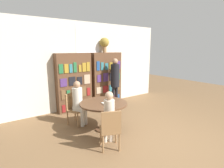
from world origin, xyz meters
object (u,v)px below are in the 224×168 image
Objects in this scene: bookshelf_right at (106,79)px; librarian_standing at (115,77)px; chair_left_side at (74,107)px; chair_near_camera at (110,128)px; bookshelf_left at (74,82)px; seated_reader_right at (109,116)px; seated_reader_left at (79,100)px; reading_table at (104,107)px; flower_vase at (104,43)px.

librarian_standing is (0.04, -0.50, 0.11)m from bookshelf_right.
chair_near_camera is at bearing 63.00° from chair_left_side.
bookshelf_left is 1.59× the size of seated_reader_right.
librarian_standing is at bearing 171.91° from seated_reader_left.
chair_near_camera reaches higher than reading_table.
bookshelf_left is at bearing 107.16° from seated_reader_right.
chair_near_camera is (-1.65, -2.71, -1.80)m from flower_vase.
librarian_standing is at bearing 44.60° from reading_table.
bookshelf_right is 1.11× the size of librarian_standing.
librarian_standing is (1.74, 0.68, 0.38)m from seated_reader_left.
reading_table is 1.97m from librarian_standing.
reading_table is at bearing -124.21° from flower_vase.
flower_vase is at bearing 82.78° from seated_reader_right.
bookshelf_right is (1.31, 0.00, -0.00)m from bookshelf_left.
bookshelf_right is at bearing -179.61° from chair_left_side.
flower_vase reaches higher than reading_table.
librarian_standing is at bearing 75.01° from seated_reader_right.
chair_near_camera is (-1.72, -2.71, -0.48)m from bookshelf_right.
flower_vase reaches higher than librarian_standing.
bookshelf_right is 1.32m from flower_vase.
seated_reader_left is (-1.64, -1.19, -1.58)m from flower_vase.
seated_reader_left is 1.91m from librarian_standing.
chair_near_camera is at bearing -122.42° from bookshelf_right.
flower_vase is 3.40m from seated_reader_right.
bookshelf_right is 0.51m from librarian_standing.
reading_table is 0.95m from chair_near_camera.
chair_near_camera is 1.68m from chair_left_side.
seated_reader_left is at bearing -158.65° from librarian_standing.
seated_reader_left is at bearing 117.16° from seated_reader_right.
chair_left_side is (-1.79, -1.03, -0.48)m from bookshelf_right.
bookshelf_right is at bearing -4.03° from flower_vase.
chair_left_side is at bearing -163.97° from librarian_standing.
flower_vase reaches higher than seated_reader_left.
bookshelf_left is at bearing 159.67° from librarian_standing.
chair_near_camera is 1.54m from seated_reader_left.
reading_table is (-0.02, -1.85, -0.35)m from bookshelf_left.
bookshelf_right reaches higher than seated_reader_left.
bookshelf_left is 1.27m from seated_reader_left.
chair_near_camera is at bearing -90.00° from seated_reader_right.
bookshelf_left is at bearing 89.53° from reading_table.
seated_reader_left is 0.70× the size of librarian_standing.
flower_vase is 0.30× the size of librarian_standing.
seated_reader_right is (-0.33, -2.54, -0.29)m from bookshelf_left.
flower_vase is 0.44× the size of reading_table.
bookshelf_left is 1.81m from flower_vase.
seated_reader_right is at bearing 63.16° from seated_reader_left.
flower_vase is 2.57m from seated_reader_left.
bookshelf_left is at bearing -179.77° from flower_vase.
chair_left_side is at bearing -149.10° from flower_vase.
librarian_standing is (1.68, 2.04, 0.40)m from seated_reader_right.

